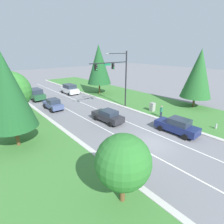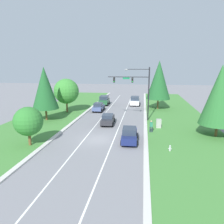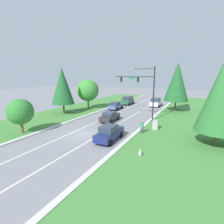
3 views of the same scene
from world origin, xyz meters
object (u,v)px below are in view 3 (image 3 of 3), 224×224
Objects in this scene: navy_sedan at (109,133)px; utility_cabinet at (155,125)px; charcoal_sedan at (110,116)px; conifer_far_right_tree at (177,82)px; oak_near_left_tree at (88,90)px; conifer_near_right_tree at (222,96)px; forest_suv at (128,100)px; conifer_mid_left_tree at (62,86)px; fire_hydrant at (140,153)px; traffic_signal_mast at (143,86)px; pedestrian at (142,126)px; slate_blue_sedan at (116,106)px; white_suv at (156,102)px; oak_far_left_tree at (20,112)px.

utility_cabinet is at bearing 57.10° from navy_sedan.
charcoal_sedan is 0.47× the size of conifer_far_right_tree.
oak_near_left_tree reaches higher than utility_cabinet.
conifer_near_right_tree reaches higher than charcoal_sedan.
forest_suv is 0.55× the size of conifer_mid_left_tree.
oak_near_left_tree is (-17.29, 17.10, 3.75)m from fire_hydrant.
traffic_signal_mast is 12.45m from conifer_near_right_tree.
conifer_mid_left_tree is at bearing 173.52° from utility_cabinet.
navy_sedan is at bearing 51.19° from pedestrian.
traffic_signal_mast is at bearing -38.68° from slate_blue_sedan.
navy_sedan reaches higher than utility_cabinet.
pedestrian is 19.15m from oak_near_left_tree.
conifer_far_right_tree reaches higher than oak_near_left_tree.
white_suv is 3.48× the size of utility_cabinet.
conifer_near_right_tree is (10.19, -7.15, -0.33)m from traffic_signal_mast.
conifer_mid_left_tree is at bearing -146.58° from conifer_far_right_tree.
oak_near_left_tree is at bearing 96.20° from oak_far_left_tree.
conifer_far_right_tree reaches higher than charcoal_sedan.
oak_near_left_tree reaches higher than navy_sedan.
pedestrian is 0.19× the size of conifer_mid_left_tree.
oak_far_left_tree is (-11.51, -13.47, -2.82)m from traffic_signal_mast.
traffic_signal_mast is 0.88× the size of conifer_far_right_tree.
white_suv is (-0.36, 24.58, 0.14)m from navy_sedan.
oak_far_left_tree is (-7.17, -10.36, 2.02)m from charcoal_sedan.
charcoal_sedan is at bearing 55.32° from oak_far_left_tree.
fire_hydrant is (3.87, -12.98, -5.30)m from traffic_signal_mast.
slate_blue_sedan is 0.94× the size of oak_far_left_tree.
fire_hydrant is (4.41, -2.42, -0.52)m from navy_sedan.
utility_cabinet is 0.21× the size of oak_near_left_tree.
conifer_near_right_tree reaches higher than oak_near_left_tree.
charcoal_sedan is 7.69m from utility_cabinet.
forest_suv is 7.04m from white_suv.
fire_hydrant is 15.59m from oak_far_left_tree.
charcoal_sedan is (-4.34, -3.11, -4.84)m from traffic_signal_mast.
white_suv reaches higher than slate_blue_sedan.
pedestrian is at bearing 26.67° from oak_far_left_tree.
conifer_mid_left_tree reaches higher than white_suv.
traffic_signal_mast is 7.32m from utility_cabinet.
charcoal_sedan is 17.11m from forest_suv.
oak_near_left_tree reaches higher than pedestrian.
traffic_signal_mast is 14.12m from oak_near_left_tree.
forest_suv is 13.36m from conifer_far_right_tree.
conifer_far_right_tree is at bearing 75.95° from navy_sedan.
white_suv is 0.54× the size of conifer_mid_left_tree.
conifer_mid_left_tree is (-10.33, 0.85, 4.53)m from charcoal_sedan.
fire_hydrant is 0.11× the size of oak_near_left_tree.
charcoal_sedan is at bearing 129.76° from fire_hydrant.
utility_cabinet is 8.82m from conifer_near_right_tree.
white_suv reaches higher than fire_hydrant.
oak_near_left_tree is 0.74× the size of conifer_mid_left_tree.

